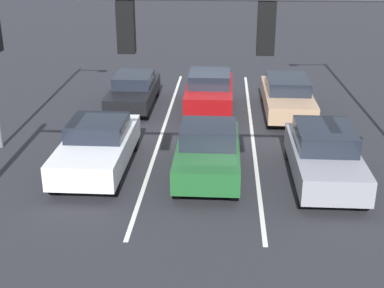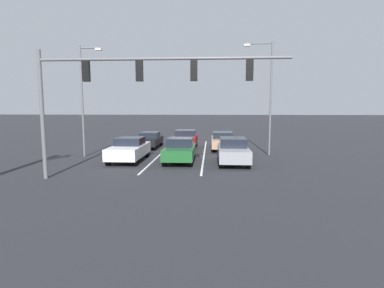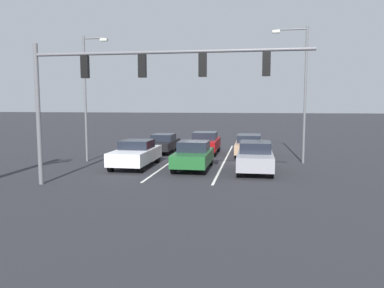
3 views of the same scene
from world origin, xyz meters
name	(u,v)px [view 3 (image 3 of 3)]	position (x,y,z in m)	size (l,w,h in m)	color
ground_plane	(204,155)	(0.00, 0.00, 0.00)	(240.00, 240.00, 0.00)	#28282D
lane_stripe_left_divider	(225,159)	(-1.64, 1.89, 0.01)	(0.12, 15.78, 0.01)	silver
lane_stripe_center_divider	(176,158)	(1.64, 1.89, 0.01)	(0.12, 15.78, 0.01)	silver
car_darkgreen_midlane_front	(193,155)	(-0.16, 5.87, 0.79)	(1.84, 4.22, 1.56)	#1E5928
car_white_rightlane_front	(136,153)	(3.21, 5.65, 0.78)	(1.92, 4.58, 1.54)	silver
car_gray_leftlane_front	(255,157)	(-3.52, 6.07, 0.81)	(1.83, 4.39, 1.60)	gray
car_tan_leftlane_second	(249,145)	(-3.11, -0.25, 0.75)	(1.82, 4.77, 1.46)	tan
car_black_rightlane_second	(163,143)	(3.17, -0.76, 0.72)	(1.71, 4.40, 1.38)	black
car_maroon_midlane_second	(205,143)	(0.01, -0.56, 0.82)	(1.86, 4.30, 1.60)	maroon
traffic_signal_gantry	(129,77)	(1.79, 10.76, 4.72)	(11.86, 0.37, 6.22)	slate
street_lamp_right_shoulder	(88,91)	(6.77, 4.07, 4.42)	(1.60, 0.24, 7.72)	slate
street_lamp_left_shoulder	(302,85)	(-6.20, 2.66, 4.71)	(2.09, 0.24, 8.15)	slate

